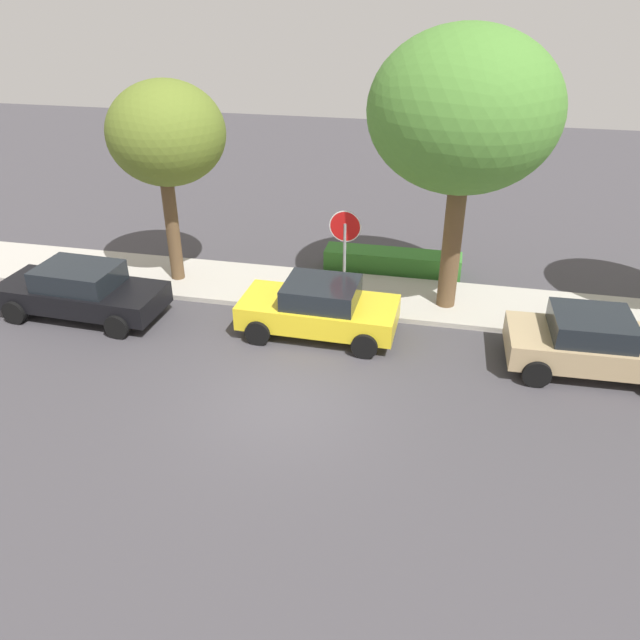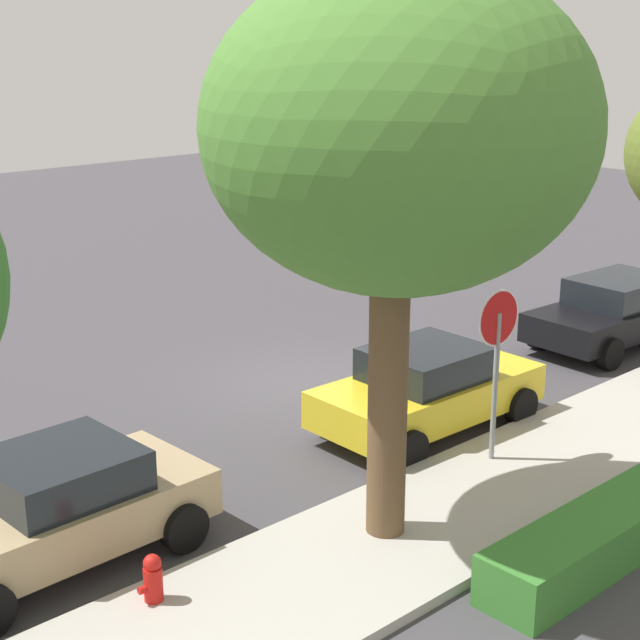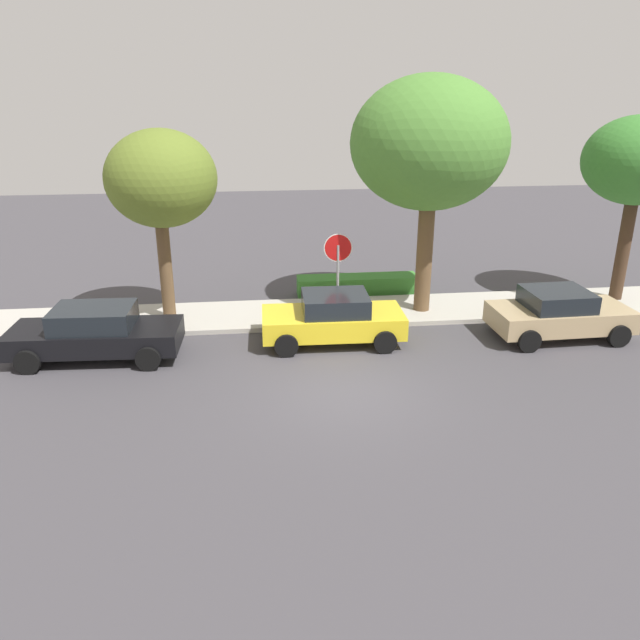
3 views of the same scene
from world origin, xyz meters
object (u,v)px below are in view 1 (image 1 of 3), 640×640
parked_car_tan (593,343)px  fire_hydrant (568,320)px  parked_car_black (81,291)px  stop_sign (345,241)px  street_tree_mid_block (464,112)px  street_tree_near_corner (167,135)px  parked_car_yellow (319,308)px

parked_car_tan → fire_hydrant: 1.80m
parked_car_black → fire_hydrant: parked_car_black is taller
stop_sign → street_tree_mid_block: size_ratio=0.38×
street_tree_near_corner → parked_car_black: bearing=-123.0°
street_tree_mid_block → parked_car_black: bearing=-165.5°
stop_sign → parked_car_tan: size_ratio=0.70×
parked_car_tan → stop_sign: bearing=162.4°
street_tree_mid_block → parked_car_yellow: bearing=-145.8°
parked_car_tan → parked_car_black: (-12.92, -0.03, 0.00)m
stop_sign → parked_car_black: (-6.76, -1.98, -1.20)m
stop_sign → fire_hydrant: (5.88, -0.21, -1.57)m
parked_car_yellow → fire_hydrant: 6.40m
parked_car_yellow → street_tree_mid_block: (3.06, 2.08, 4.51)m
street_tree_near_corner → street_tree_mid_block: bearing=-1.4°
stop_sign → parked_car_yellow: size_ratio=0.69×
parked_car_tan → street_tree_mid_block: bearing=144.9°
parked_car_yellow → parked_car_black: (-6.42, -0.37, -0.00)m
parked_car_yellow → parked_car_tan: 6.51m
parked_car_black → street_tree_near_corner: bearing=57.0°
street_tree_near_corner → fire_hydrant: street_tree_near_corner is taller
stop_sign → street_tree_mid_block: (2.71, 0.47, 3.31)m
parked_car_yellow → parked_car_tan: size_ratio=1.01×
parked_car_yellow → street_tree_near_corner: (-4.70, 2.27, 3.59)m
parked_car_yellow → fire_hydrant: size_ratio=5.58×
street_tree_mid_block → fire_hydrant: (3.17, -0.68, -4.88)m
parked_car_yellow → street_tree_mid_block: bearing=34.2°
parked_car_yellow → fire_hydrant: (6.23, 1.40, -0.37)m
parked_car_yellow → parked_car_black: parked_car_yellow is taller
stop_sign → parked_car_black: bearing=-163.7°
parked_car_black → street_tree_mid_block: street_tree_mid_block is taller
parked_car_yellow → street_tree_near_corner: 6.33m
street_tree_mid_block → fire_hydrant: bearing=-12.1°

